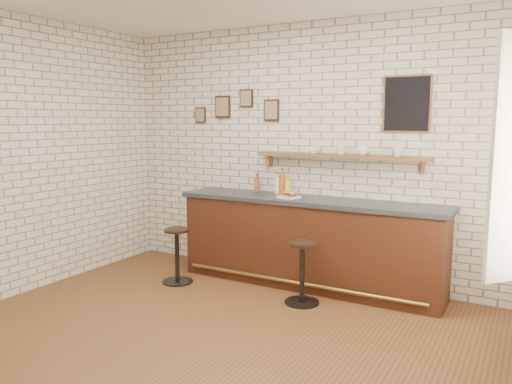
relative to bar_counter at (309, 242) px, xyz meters
The scene contains 17 objects.
ground 1.78m from the bar_counter, 94.36° to the right, with size 5.00×5.00×0.00m, color brown.
bar_counter is the anchor object (origin of this frame).
sandwich_plate 0.56m from the bar_counter, 169.64° to the right, with size 0.28×0.28×0.01m, color white.
ciabatta_sandwich 0.59m from the bar_counter, 169.25° to the right, with size 0.21×0.16×0.06m.
potato_chips 0.58m from the bar_counter, 169.91° to the right, with size 0.25×0.17×0.00m.
bitters_bottle_brown 0.98m from the bar_counter, 168.30° to the left, with size 0.07×0.07×0.22m.
bitters_bottle_white 0.79m from the bar_counter, 162.01° to the left, with size 0.07×0.07×0.25m.
bitters_bottle_amber 0.77m from the bar_counter, 159.37° to the left, with size 0.07×0.07×0.31m.
condiment_bottle_yellow 0.70m from the bar_counter, 155.59° to the left, with size 0.07×0.07×0.21m.
bar_stool_left 1.53m from the bar_counter, 154.63° to the right, with size 0.36×0.36×0.64m.
bar_stool_right 0.60m from the bar_counter, 72.83° to the right, with size 0.37×0.37×0.65m.
wall_shelf 1.03m from the bar_counter, 36.83° to the left, with size 2.00×0.18×0.18m.
shelf_cup_a 1.06m from the bar_counter, 100.01° to the left, with size 0.11×0.11×0.09m, color white.
shelf_cup_b 1.10m from the bar_counter, 34.40° to the left, with size 0.10×0.10×0.09m, color white.
shelf_cup_c 1.19m from the bar_counter, 20.54° to the left, with size 0.13×0.13×0.11m, color white.
shelf_cup_d 1.40m from the bar_counter, 12.43° to the left, with size 0.10×0.10×0.09m, color white.
back_wall_decor 1.57m from the bar_counter, 70.98° to the left, with size 2.96×0.02×0.56m.
Camera 1 is at (2.32, -3.41, 1.88)m, focal length 35.00 mm.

